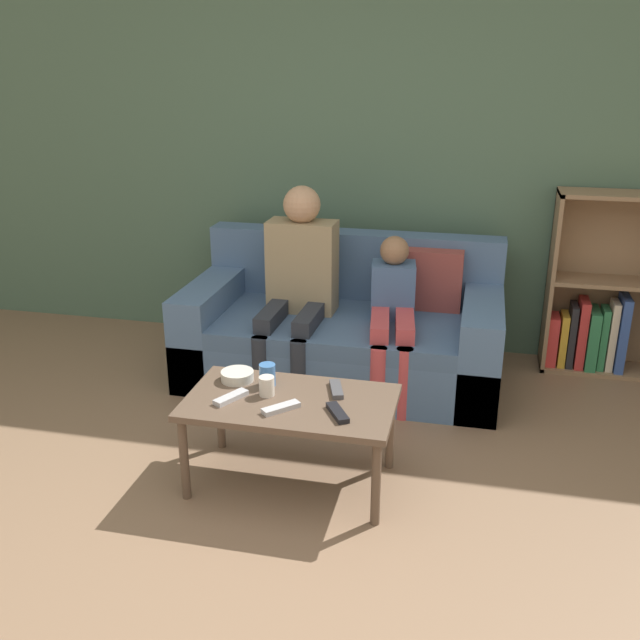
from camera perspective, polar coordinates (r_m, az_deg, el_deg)
name	(u,v)px	position (r m, az deg, el deg)	size (l,w,h in m)	color
ground_plane	(271,622)	(2.67, -3.96, -22.95)	(22.00, 22.00, 0.00)	#84664C
wall_back	(388,145)	(4.56, 5.42, 13.73)	(12.00, 0.06, 2.60)	#4C6B56
couch	(345,333)	(4.26, 1.98, -1.03)	(1.82, 0.93, 0.81)	#4C6B93
bookshelf	(601,303)	(4.62, 21.58, 1.30)	(0.70, 0.28, 1.09)	#8E7051
coffee_table	(290,409)	(3.15, -2.38, -7.10)	(0.92, 0.52, 0.42)	brown
person_adult	(299,273)	(4.11, -1.69, 3.80)	(0.40, 0.65, 1.14)	#282D38
person_child	(393,309)	(4.01, 5.83, 0.92)	(0.32, 0.66, 0.87)	#C6474C
cup_near	(267,375)	(3.24, -4.23, -4.40)	(0.07, 0.07, 0.10)	#3D70B2
cup_far	(267,386)	(3.16, -4.28, -5.29)	(0.07, 0.07, 0.09)	silver
tv_remote_0	(338,413)	(3.00, 1.41, -7.42)	(0.13, 0.17, 0.02)	black
tv_remote_1	(231,397)	(3.14, -7.14, -6.17)	(0.12, 0.17, 0.02)	#B7B7BC
tv_remote_2	(336,389)	(3.19, 1.31, -5.55)	(0.10, 0.18, 0.02)	#47474C
tv_remote_3	(281,408)	(3.04, -3.14, -7.03)	(0.15, 0.16, 0.02)	#B7B7BC
snack_bowl	(237,376)	(3.32, -6.63, -4.46)	(0.15, 0.15, 0.05)	beige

